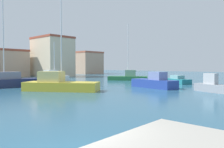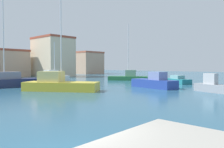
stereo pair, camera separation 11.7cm
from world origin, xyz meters
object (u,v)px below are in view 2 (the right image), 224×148
object	(u,v)px
sailboat_navy_center_channel	(5,82)
sailboat_yellow_mid_harbor	(59,84)
sailboat_white_distant_north	(54,78)
motorboat_grey_far_left	(214,86)
motorboat_teal_near_pier	(176,80)
sailboat_green_behind_lamppost	(128,77)
motorboat_blue_outer_mooring	(154,82)

from	to	relation	value
sailboat_navy_center_channel	sailboat_yellow_mid_harbor	xyz separation A→B (m)	(2.43, -8.18, 0.05)
sailboat_yellow_mid_harbor	sailboat_white_distant_north	bearing A→B (deg)	60.28
sailboat_white_distant_north	motorboat_grey_far_left	distance (m)	23.67
motorboat_teal_near_pier	sailboat_navy_center_channel	bearing A→B (deg)	147.88
sailboat_green_behind_lamppost	motorboat_teal_near_pier	world-z (taller)	sailboat_green_behind_lamppost
sailboat_white_distant_north	motorboat_teal_near_pier	size ratio (longest dim) A/B	1.20
motorboat_teal_near_pier	motorboat_blue_outer_mooring	bearing A→B (deg)	-171.85
motorboat_blue_outer_mooring	motorboat_teal_near_pier	bearing A→B (deg)	8.15
sailboat_green_behind_lamppost	motorboat_blue_outer_mooring	distance (m)	13.77
sailboat_green_behind_lamppost	motorboat_blue_outer_mooring	size ratio (longest dim) A/B	1.66
sailboat_green_behind_lamppost	motorboat_teal_near_pier	bearing A→B (deg)	-92.60
motorboat_blue_outer_mooring	sailboat_white_distant_north	bearing A→B (deg)	101.72
motorboat_grey_far_left	sailboat_green_behind_lamppost	world-z (taller)	sailboat_green_behind_lamppost
sailboat_white_distant_north	sailboat_navy_center_channel	world-z (taller)	sailboat_navy_center_channel
motorboat_teal_near_pier	motorboat_grey_far_left	bearing A→B (deg)	-135.36
sailboat_green_behind_lamppost	sailboat_yellow_mid_harbor	world-z (taller)	sailboat_yellow_mid_harbor
motorboat_teal_near_pier	sailboat_white_distant_north	bearing A→B (deg)	126.87
motorboat_blue_outer_mooring	sailboat_green_behind_lamppost	bearing A→B (deg)	51.61
motorboat_grey_far_left	sailboat_yellow_mid_harbor	bearing A→B (deg)	127.59
motorboat_grey_far_left	sailboat_green_behind_lamppost	xyz separation A→B (m)	(8.56, 17.66, 0.00)
sailboat_green_behind_lamppost	motorboat_grey_far_left	bearing A→B (deg)	-115.87
sailboat_white_distant_north	motorboat_teal_near_pier	world-z (taller)	sailboat_white_distant_north
motorboat_grey_far_left	motorboat_teal_near_pier	size ratio (longest dim) A/B	0.80
sailboat_white_distant_north	motorboat_grey_far_left	xyz separation A→B (m)	(3.42, -23.42, -0.13)
sailboat_white_distant_north	sailboat_green_behind_lamppost	bearing A→B (deg)	-25.68
sailboat_yellow_mid_harbor	sailboat_navy_center_channel	bearing A→B (deg)	106.53
sailboat_navy_center_channel	sailboat_yellow_mid_harbor	size ratio (longest dim) A/B	0.98
sailboat_yellow_mid_harbor	motorboat_grey_far_left	bearing A→B (deg)	-52.41
sailboat_navy_center_channel	motorboat_blue_outer_mooring	bearing A→B (deg)	-48.88
motorboat_grey_far_left	sailboat_green_behind_lamppost	size ratio (longest dim) A/B	0.42
motorboat_grey_far_left	sailboat_navy_center_channel	world-z (taller)	sailboat_navy_center_channel
motorboat_teal_near_pier	sailboat_green_behind_lamppost	bearing A→B (deg)	87.40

